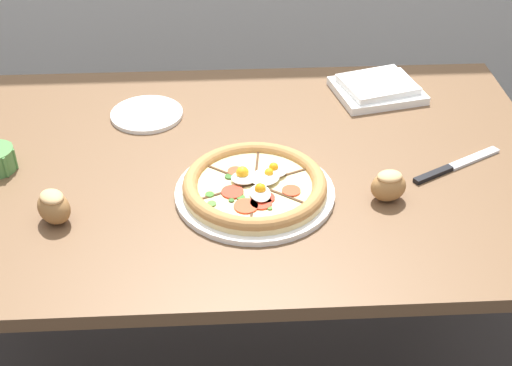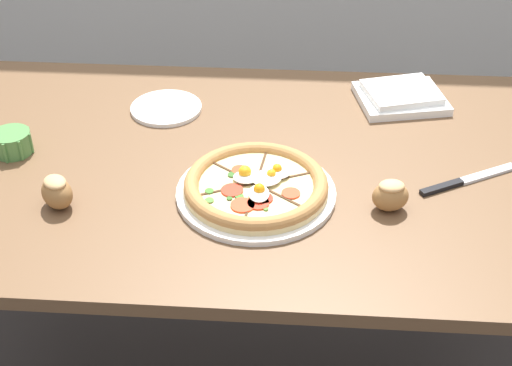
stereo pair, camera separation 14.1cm
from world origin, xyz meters
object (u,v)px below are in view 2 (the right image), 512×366
Objects in this scene: dining_table at (233,198)px; pizza at (256,187)px; side_saucer at (166,108)px; bread_piece_near at (390,195)px; napkin_folded at (401,96)px; bread_piece_mid at (57,192)px; ramekin_bowl at (12,142)px; knife_main at (467,180)px.

dining_table is 0.18m from pizza.
pizza is at bearing -63.69° from dining_table.
bread_piece_near is at bearing -35.31° from side_saucer.
bread_piece_mid is (-0.71, -0.47, 0.02)m from napkin_folded.
napkin_folded reaches higher than side_saucer.
ramekin_bowl is 0.24m from bread_piece_mid.
side_saucer is (-0.67, 0.25, 0.00)m from knife_main.
knife_main is at bearing 10.16° from pizza.
pizza reaches higher than dining_table.
bread_piece_near reaches higher than pizza.
pizza is 0.39m from bread_piece_mid.
dining_table is 0.50m from ramekin_bowl.
side_saucer is at bearing 126.07° from pizza.
dining_table is 6.04× the size of napkin_folded.
side_saucer reaches higher than dining_table.
pizza reaches higher than knife_main.
dining_table is 0.40m from bread_piece_mid.
napkin_folded is at bearing 81.66° from bread_piece_near.
ramekin_bowl is at bearing 130.53° from bread_piece_mid.
bread_piece_mid is 0.42m from side_saucer.
bread_piece_near is (-0.06, -0.43, 0.02)m from napkin_folded.
knife_main is (0.82, 0.14, -0.03)m from bread_piece_mid.
side_saucer is (0.15, 0.39, -0.03)m from bread_piece_mid.
bread_piece_mid reaches higher than pizza.
ramekin_bowl reaches higher than dining_table.
pizza is 3.58× the size of ramekin_bowl.
bread_piece_near is 0.37× the size of knife_main.
dining_table is 0.51m from knife_main.
bread_piece_mid is at bearing -49.47° from ramekin_bowl.
bread_piece_mid is (-0.38, -0.06, 0.01)m from pizza.
ramekin_bowl is at bearing -179.82° from dining_table.
bread_piece_near reaches higher than side_saucer.
pizza is at bearing 161.28° from knife_main.
bread_piece_near is (0.26, -0.03, 0.01)m from pizza.
bread_piece_mid is at bearing -170.88° from pizza.
side_saucer is (0.30, 0.21, -0.02)m from ramekin_bowl.
ramekin_bowl reaches higher than napkin_folded.
bread_piece_mid reaches higher than dining_table.
napkin_folded is 0.44m from bread_piece_near.
ramekin_bowl is 0.97m from knife_main.
bread_piece_near is at bearing -10.40° from ramekin_bowl.
pizza is 1.49× the size of knife_main.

